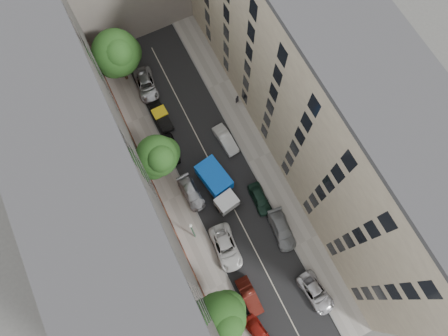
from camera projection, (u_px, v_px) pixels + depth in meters
ground at (218, 177)px, 46.59m from camera, size 120.00×120.00×0.00m
road_surface at (218, 177)px, 46.58m from camera, size 8.00×44.00×0.02m
sidewalk_left at (175, 197)px, 45.75m from camera, size 3.00×44.00×0.15m
sidewalk_right at (259, 157)px, 47.29m from camera, size 3.00×44.00×0.15m
building_left at (105, 196)px, 35.57m from camera, size 8.00×44.00×20.00m
building_right at (318, 99)px, 38.64m from camera, size 8.00×44.00×20.00m
tarp_truck at (218, 185)px, 44.67m from camera, size 3.46×6.53×2.85m
car_left_0 at (259, 333)px, 40.62m from camera, size 2.27×4.21×1.36m
car_left_1 at (249, 296)px, 41.74m from camera, size 1.47×4.17×1.37m
car_left_2 at (226, 248)px, 43.29m from camera, size 2.91×5.49×1.47m
car_left_3 at (191, 193)px, 45.32m from camera, size 2.06×4.56×1.29m
car_left_4 at (170, 149)px, 46.97m from camera, size 2.15×4.21×1.37m
car_left_5 at (161, 116)px, 48.29m from camera, size 1.68×4.37×1.42m
car_left_6 at (146, 85)px, 49.68m from camera, size 2.93×5.28×1.40m
car_right_0 at (316, 293)px, 41.89m from camera, size 2.69×4.93×1.31m
car_right_1 at (282, 230)px, 43.93m from camera, size 2.48×5.02×1.40m
car_right_2 at (260, 199)px, 45.07m from camera, size 1.85×4.09×1.36m
car_right_3 at (226, 140)px, 47.36m from camera, size 1.83×4.25×1.36m
tree_near at (222, 319)px, 36.57m from camera, size 5.13×4.83×8.02m
tree_mid at (158, 157)px, 41.19m from camera, size 4.83×4.48×8.34m
tree_far at (118, 54)px, 45.61m from camera, size 5.72×5.50×8.14m
lamp_post at (192, 230)px, 40.28m from camera, size 0.36×0.36×6.87m
pedestrian at (237, 99)px, 48.80m from camera, size 0.63×0.50×1.52m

